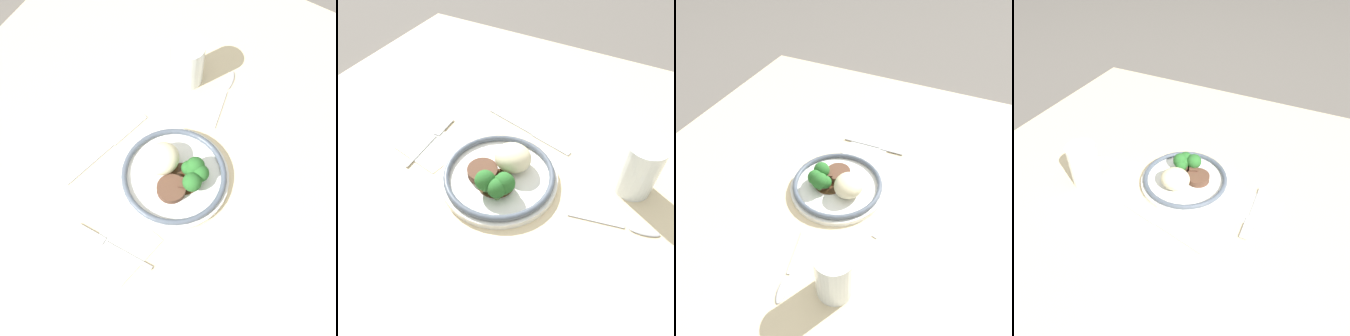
{
  "view_description": "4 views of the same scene",
  "coord_description": "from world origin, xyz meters",
  "views": [
    {
      "loc": [
        -0.36,
        -0.22,
        0.95
      ],
      "look_at": [
        -0.02,
        -0.01,
        0.09
      ],
      "focal_mm": 50.0,
      "sensor_mm": 36.0,
      "label": 1
    },
    {
      "loc": [
        0.2,
        -0.39,
        0.54
      ],
      "look_at": [
        0.01,
        -0.03,
        0.09
      ],
      "focal_mm": 35.0,
      "sensor_mm": 36.0,
      "label": 2
    },
    {
      "loc": [
        0.49,
        0.22,
        0.64
      ],
      "look_at": [
        -0.04,
        -0.02,
        0.09
      ],
      "focal_mm": 35.0,
      "sensor_mm": 36.0,
      "label": 3
    },
    {
      "loc": [
        -0.28,
        0.55,
        0.63
      ],
      "look_at": [
        0.0,
        -0.04,
        0.08
      ],
      "focal_mm": 35.0,
      "sensor_mm": 36.0,
      "label": 4
    }
  ],
  "objects": [
    {
      "name": "napkin",
      "position": [
        -0.19,
        -0.01,
        0.04
      ],
      "size": [
        0.14,
        0.13,
        0.0
      ],
      "color": "silver",
      "rests_on": "dining_table"
    },
    {
      "name": "knife",
      "position": [
        -0.02,
        0.13,
        0.04
      ],
      "size": [
        0.23,
        0.06,
        0.0
      ],
      "rotation": [
        0.0,
        0.0,
        -0.22
      ],
      "color": "#ADADB2",
      "rests_on": "dining_table"
    },
    {
      "name": "plate",
      "position": [
        -0.01,
        -0.03,
        0.06
      ],
      "size": [
        0.23,
        0.23,
        0.06
      ],
      "color": "white",
      "rests_on": "dining_table"
    },
    {
      "name": "spoon",
      "position": [
        0.25,
        -0.01,
        0.04
      ],
      "size": [
        0.16,
        0.05,
        0.01
      ],
      "rotation": [
        0.0,
        0.0,
        0.22
      ],
      "color": "#ADADB2",
      "rests_on": "dining_table"
    },
    {
      "name": "juice_glass",
      "position": [
        0.23,
        0.08,
        0.09
      ],
      "size": [
        0.07,
        0.07,
        0.11
      ],
      "color": "yellow",
      "rests_on": "dining_table"
    },
    {
      "name": "fork",
      "position": [
        -0.2,
        0.02,
        0.04
      ],
      "size": [
        0.02,
        0.17,
        0.0
      ],
      "rotation": [
        0.0,
        0.0,
        1.61
      ],
      "color": "#ADADB2",
      "rests_on": "napkin"
    },
    {
      "name": "ground_plane",
      "position": [
        0.0,
        0.0,
        0.0
      ],
      "size": [
        8.0,
        8.0,
        0.0
      ],
      "primitive_type": "plane",
      "color": "#5B5651"
    },
    {
      "name": "dining_table",
      "position": [
        0.0,
        0.0,
        0.02
      ],
      "size": [
        1.19,
        1.12,
        0.04
      ],
      "color": "beige",
      "rests_on": "ground"
    }
  ]
}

